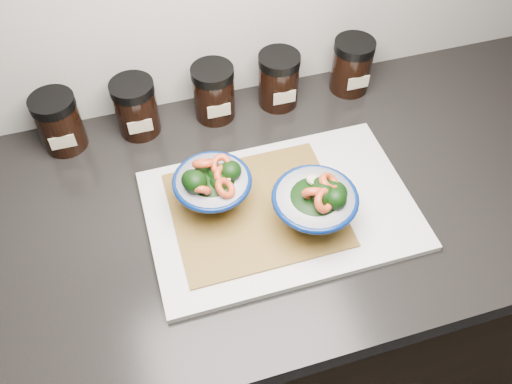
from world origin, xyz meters
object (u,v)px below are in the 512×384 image
object	(u,v)px
spice_jar_a	(59,122)
spice_jar_e	(352,65)
spice_jar_b	(136,107)
bowl_left	(213,186)
bowl_right	(317,203)
cutting_board	(281,210)
spice_jar_d	(279,80)
spice_jar_c	(214,92)

from	to	relation	value
spice_jar_a	spice_jar_e	bearing A→B (deg)	0.00
spice_jar_b	spice_jar_e	world-z (taller)	same
bowl_left	spice_jar_b	distance (m)	0.25
bowl_right	spice_jar_b	bearing A→B (deg)	127.63
bowl_left	bowl_right	distance (m)	0.17
cutting_board	bowl_left	world-z (taller)	bowl_left
bowl_right	bowl_left	bearing A→B (deg)	150.96
spice_jar_a	bowl_left	bearing A→B (deg)	-44.77
bowl_right	spice_jar_a	size ratio (longest dim) A/B	1.24
bowl_left	spice_jar_b	size ratio (longest dim) A/B	1.16
bowl_right	spice_jar_a	world-z (taller)	bowl_right
cutting_board	spice_jar_a	world-z (taller)	spice_jar_a
spice_jar_b	spice_jar_d	bearing A→B (deg)	0.00
spice_jar_b	cutting_board	bearing A→B (deg)	-53.92
bowl_left	spice_jar_c	xyz separation A→B (m)	(0.06, 0.23, -0.00)
cutting_board	bowl_left	xyz separation A→B (m)	(-0.11, 0.04, 0.05)
cutting_board	spice_jar_b	world-z (taller)	spice_jar_b
bowl_right	spice_jar_d	size ratio (longest dim) A/B	1.24
spice_jar_a	spice_jar_e	distance (m)	0.58
cutting_board	spice_jar_d	size ratio (longest dim) A/B	3.98
spice_jar_b	spice_jar_e	xyz separation A→B (m)	(0.44, 0.00, 0.00)
spice_jar_d	spice_jar_e	world-z (taller)	same
bowl_right	spice_jar_c	xyz separation A→B (m)	(-0.09, 0.31, -0.00)
bowl_right	spice_jar_d	world-z (taller)	bowl_right
spice_jar_d	spice_jar_b	bearing A→B (deg)	180.00
bowl_right	spice_jar_e	bearing A→B (deg)	58.15
bowl_right	spice_jar_c	world-z (taller)	bowl_right
spice_jar_a	spice_jar_c	size ratio (longest dim) A/B	1.00
cutting_board	bowl_right	world-z (taller)	bowl_right
bowl_left	spice_jar_b	world-z (taller)	bowl_left
bowl_left	spice_jar_a	xyz separation A→B (m)	(-0.23, 0.23, -0.00)
cutting_board	bowl_left	size ratio (longest dim) A/B	3.42
bowl_left	spice_jar_c	bearing A→B (deg)	75.74
bowl_left	spice_jar_e	world-z (taller)	bowl_left
spice_jar_b	spice_jar_e	bearing A→B (deg)	0.00
cutting_board	spice_jar_c	world-z (taller)	spice_jar_c
spice_jar_d	spice_jar_e	bearing A→B (deg)	0.00
spice_jar_b	spice_jar_c	world-z (taller)	same
bowl_left	spice_jar_d	xyz separation A→B (m)	(0.19, 0.23, -0.00)
spice_jar_b	spice_jar_c	distance (m)	0.15
spice_jar_d	spice_jar_c	bearing A→B (deg)	180.00
spice_jar_e	bowl_right	bearing A→B (deg)	-121.85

